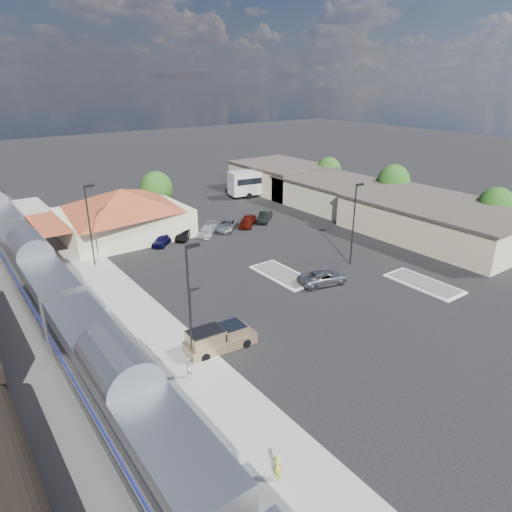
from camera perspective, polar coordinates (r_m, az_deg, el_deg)
ground at (r=43.96m, az=0.95°, el=-4.56°), size 280.00×280.00×0.00m
railbed at (r=44.01m, az=-28.69°, el=-7.33°), size 16.00×100.00×0.12m
platform at (r=43.75m, az=-16.69°, el=-5.55°), size 5.50×92.00×0.18m
passenger_train at (r=44.51m, az=-25.87°, el=-2.47°), size 3.00×104.00×5.55m
station_depot at (r=60.91m, az=-16.38°, el=5.23°), size 18.35×12.24×6.20m
buildings_east at (r=71.21m, az=12.19°, el=7.19°), size 14.40×51.40×4.80m
traffic_island_south at (r=47.59m, az=3.35°, el=-2.34°), size 3.30×7.50×0.21m
traffic_island_north at (r=48.51m, az=20.23°, el=-3.24°), size 3.30×7.50×0.21m
lamp_plat_s at (r=31.81m, az=-8.25°, el=-4.83°), size 1.08×0.25×9.00m
lamp_plat_n at (r=51.14m, az=-20.09°, el=4.32°), size 1.08×0.25×9.00m
lamp_lot at (r=49.77m, az=12.21°, el=4.71°), size 1.08×0.25×9.00m
tree_east_a at (r=65.87m, az=27.77°, el=5.49°), size 4.56×4.56×6.42m
tree_east_b at (r=73.91m, az=16.81°, el=8.83°), size 4.94×4.94×6.96m
tree_east_c at (r=83.01m, az=9.07°, el=10.47°), size 4.41×4.41×6.21m
tree_depot at (r=68.79m, az=-12.33°, el=8.19°), size 4.71×4.71×6.63m
pickup_truck at (r=35.10m, az=-4.48°, el=-10.25°), size 5.57×2.31×1.89m
suv at (r=45.87m, az=8.46°, el=-2.67°), size 5.50×3.41×1.42m
coach_bus at (r=80.37m, az=1.38°, el=9.47°), size 14.01×5.26×4.40m
person_a at (r=25.39m, az=2.71°, el=-24.86°), size 0.49×0.64×1.58m
person_b at (r=32.02m, az=-8.44°, el=-13.76°), size 0.72×0.85×1.56m
parked_car_a at (r=57.14m, az=-11.62°, el=2.00°), size 3.92×3.65×1.30m
parked_car_b at (r=58.70m, az=-8.92°, el=2.70°), size 3.73×3.66×1.28m
parked_car_c at (r=59.88m, az=-6.08°, el=3.24°), size 4.54×4.44×1.31m
parked_car_d at (r=61.69m, az=-3.65°, el=3.89°), size 5.08×4.95×1.35m
parked_car_e at (r=63.12m, az=-1.06°, el=4.42°), size 4.50×4.29×1.51m
parked_car_f at (r=65.17m, az=1.10°, el=4.93°), size 4.22×3.95×1.41m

